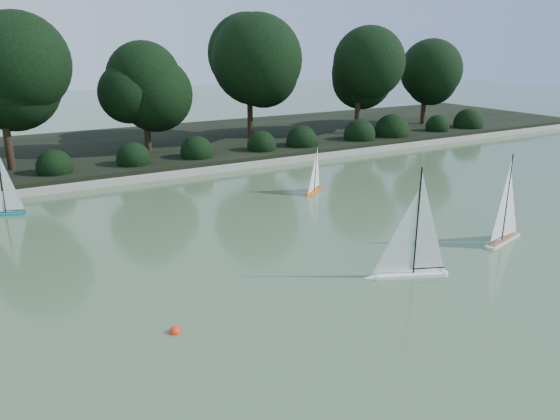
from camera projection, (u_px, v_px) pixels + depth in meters
name	position (u px, v px, depth m)	size (l,w,h in m)	color
ground	(332.00, 319.00, 7.54)	(80.00, 80.00, 0.00)	#3D5634
pond_coping	(141.00, 178.00, 14.93)	(40.00, 0.35, 0.18)	gray
far_bank	(105.00, 151.00, 18.21)	(40.00, 8.00, 0.30)	black
tree_line	(150.00, 76.00, 16.77)	(26.31, 3.93, 4.39)	black
shrub_hedge	(130.00, 159.00, 15.56)	(29.10, 1.10, 1.10)	black
sailboat_white_a	(404.00, 259.00, 8.82)	(1.37, 0.75, 1.94)	white
sailboat_white_b	(506.00, 227.00, 10.42)	(1.33, 0.51, 1.82)	silver
sailboat_orange	(313.00, 185.00, 13.71)	(0.87, 0.69, 1.36)	#F95C00
race_buoy	(175.00, 332.00, 7.20)	(0.17, 0.17, 0.17)	#FF2D0D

